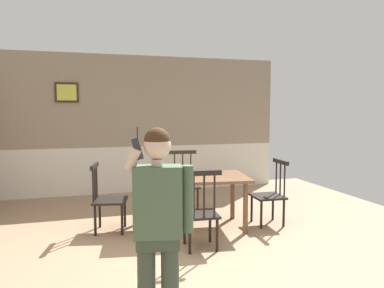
{
  "coord_description": "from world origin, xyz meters",
  "views": [
    {
      "loc": [
        -1.09,
        -4.03,
        1.72
      ],
      "look_at": [
        -0.08,
        -0.63,
        1.4
      ],
      "focal_mm": 34.3,
      "sensor_mm": 36.0,
      "label": 1
    }
  ],
  "objects_px": {
    "dining_table": "(191,183)",
    "chair_near_window": "(184,183)",
    "chair_at_table_head": "(201,212)",
    "chair_opposite_corner": "(107,199)",
    "person_figure": "(159,219)",
    "chair_by_doorway": "(270,194)"
  },
  "relations": [
    {
      "from": "chair_near_window",
      "to": "chair_opposite_corner",
      "type": "relative_size",
      "value": 1.06
    },
    {
      "from": "dining_table",
      "to": "chair_by_doorway",
      "type": "distance_m",
      "value": 1.22
    },
    {
      "from": "chair_near_window",
      "to": "chair_opposite_corner",
      "type": "distance_m",
      "value": 1.47
    },
    {
      "from": "chair_near_window",
      "to": "person_figure",
      "type": "relative_size",
      "value": 0.65
    },
    {
      "from": "chair_at_table_head",
      "to": "chair_near_window",
      "type": "bearing_deg",
      "value": 86.33
    },
    {
      "from": "chair_near_window",
      "to": "chair_by_doorway",
      "type": "bearing_deg",
      "value": 143.32
    },
    {
      "from": "chair_at_table_head",
      "to": "chair_opposite_corner",
      "type": "relative_size",
      "value": 1.04
    },
    {
      "from": "chair_at_table_head",
      "to": "person_figure",
      "type": "distance_m",
      "value": 1.81
    },
    {
      "from": "dining_table",
      "to": "chair_near_window",
      "type": "relative_size",
      "value": 1.69
    },
    {
      "from": "dining_table",
      "to": "chair_near_window",
      "type": "height_order",
      "value": "chair_near_window"
    },
    {
      "from": "chair_opposite_corner",
      "to": "person_figure",
      "type": "distance_m",
      "value": 2.61
    },
    {
      "from": "chair_by_doorway",
      "to": "chair_at_table_head",
      "type": "xyz_separation_m",
      "value": [
        -1.31,
        -0.67,
        0.01
      ]
    },
    {
      "from": "chair_near_window",
      "to": "chair_at_table_head",
      "type": "height_order",
      "value": "chair_near_window"
    },
    {
      "from": "chair_near_window",
      "to": "person_figure",
      "type": "height_order",
      "value": "person_figure"
    },
    {
      "from": "chair_at_table_head",
      "to": "person_figure",
      "type": "xyz_separation_m",
      "value": [
        -0.84,
        -1.55,
        0.43
      ]
    },
    {
      "from": "chair_by_doorway",
      "to": "chair_at_table_head",
      "type": "distance_m",
      "value": 1.48
    },
    {
      "from": "chair_opposite_corner",
      "to": "chair_near_window",
      "type": "bearing_deg",
      "value": 128.85
    },
    {
      "from": "chair_near_window",
      "to": "chair_opposite_corner",
      "type": "xyz_separation_m",
      "value": [
        -1.31,
        -0.67,
        -0.02
      ]
    },
    {
      "from": "chair_opposite_corner",
      "to": "dining_table",
      "type": "bearing_deg",
      "value": 93.52
    },
    {
      "from": "chair_by_doorway",
      "to": "chair_at_table_head",
      "type": "relative_size",
      "value": 0.97
    },
    {
      "from": "chair_near_window",
      "to": "dining_table",
      "type": "bearing_deg",
      "value": 88.5
    },
    {
      "from": "dining_table",
      "to": "chair_at_table_head",
      "type": "bearing_deg",
      "value": -98.13
    }
  ]
}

